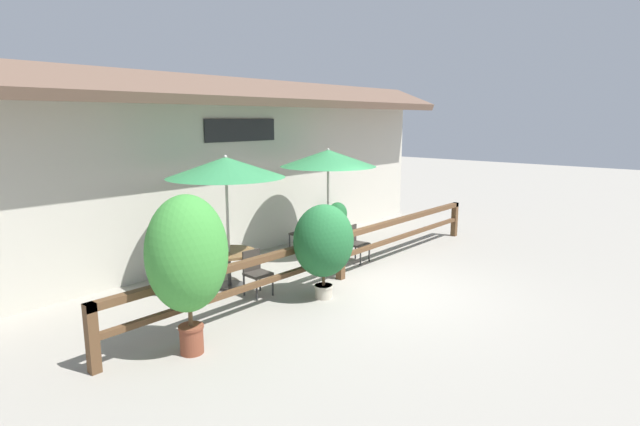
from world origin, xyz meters
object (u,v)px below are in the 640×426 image
(chair_middle_wallside, at_px, (302,232))
(dining_table_middle, at_px, (328,233))
(chair_near_wallside, at_px, (205,256))
(potted_plant_entrance_palm, at_px, (337,217))
(potted_plant_small_flowering, at_px, (324,242))
(patio_umbrella_near, at_px, (226,167))
(patio_umbrella_middle, at_px, (328,158))
(chair_middle_streetside, at_px, (356,242))
(chair_near_streetside, at_px, (256,271))
(potted_plant_corner_fern, at_px, (187,256))
(dining_table_near, at_px, (229,258))

(chair_middle_wallside, bearing_deg, dining_table_middle, 88.56)
(chair_near_wallside, xyz_separation_m, potted_plant_entrance_palm, (4.78, 0.36, 0.07))
(potted_plant_small_flowering, bearing_deg, patio_umbrella_near, 111.61)
(patio_umbrella_middle, relative_size, chair_middle_streetside, 3.06)
(chair_near_streetside, relative_size, potted_plant_corner_fern, 0.37)
(dining_table_near, xyz_separation_m, dining_table_middle, (2.98, -0.03, 0.00))
(dining_table_near, height_order, dining_table_middle, same)
(dining_table_near, distance_m, chair_middle_wallside, 3.04)
(chair_middle_streetside, relative_size, potted_plant_entrance_palm, 0.88)
(patio_umbrella_middle, height_order, chair_middle_wallside, patio_umbrella_middle)
(dining_table_near, height_order, chair_middle_streetside, chair_middle_streetside)
(chair_near_wallside, distance_m, patio_umbrella_middle, 3.62)
(dining_table_middle, distance_m, potted_plant_corner_fern, 5.54)
(chair_middle_streetside, bearing_deg, patio_umbrella_middle, 88.60)
(patio_umbrella_near, relative_size, potted_plant_small_flowering, 1.48)
(patio_umbrella_middle, bearing_deg, potted_plant_entrance_palm, 32.83)
(chair_middle_wallside, xyz_separation_m, potted_plant_corner_fern, (-5.12, -2.64, 0.95))
(chair_near_streetside, distance_m, chair_middle_wallside, 3.30)
(dining_table_near, bearing_deg, chair_near_streetside, -88.81)
(chair_near_streetside, xyz_separation_m, chair_middle_wallside, (2.92, 1.54, 0.00))
(dining_table_near, xyz_separation_m, patio_umbrella_middle, (2.98, -0.03, 1.78))
(dining_table_near, height_order, potted_plant_entrance_palm, potted_plant_entrance_palm)
(patio_umbrella_near, height_order, dining_table_middle, patio_umbrella_near)
(patio_umbrella_middle, bearing_deg, chair_near_streetside, -166.07)
(chair_near_wallside, xyz_separation_m, potted_plant_corner_fern, (-2.17, -2.63, 0.95))
(patio_umbrella_near, xyz_separation_m, potted_plant_small_flowering, (0.72, -1.83, -1.28))
(dining_table_near, relative_size, chair_near_streetside, 1.25)
(patio_umbrella_near, bearing_deg, chair_near_streetside, -88.81)
(dining_table_near, relative_size, potted_plant_entrance_palm, 1.10)
(dining_table_middle, xyz_separation_m, chair_middle_streetside, (0.04, -0.80, -0.10))
(patio_umbrella_near, bearing_deg, dining_table_near, 180.00)
(chair_near_streetside, distance_m, chair_near_wallside, 1.53)
(dining_table_middle, distance_m, chair_middle_streetside, 0.81)
(dining_table_middle, bearing_deg, chair_middle_wallside, 92.78)
(dining_table_near, bearing_deg, potted_plant_corner_fern, -139.48)
(chair_near_streetside, distance_m, potted_plant_entrance_palm, 5.12)
(chair_middle_wallside, height_order, potted_plant_entrance_palm, potted_plant_entrance_palm)
(dining_table_near, bearing_deg, chair_middle_streetside, -15.44)
(patio_umbrella_middle, xyz_separation_m, chair_middle_wallside, (-0.04, 0.80, -1.88))
(patio_umbrella_middle, height_order, dining_table_middle, patio_umbrella_middle)
(patio_umbrella_middle, distance_m, dining_table_middle, 1.78)
(dining_table_middle, height_order, chair_middle_streetside, chair_middle_streetside)
(patio_umbrella_near, distance_m, potted_plant_corner_fern, 3.01)
(dining_table_near, distance_m, potted_plant_corner_fern, 2.99)
(chair_near_streetside, height_order, chair_middle_wallside, same)
(chair_middle_streetside, xyz_separation_m, potted_plant_corner_fern, (-5.20, -1.03, 0.95))
(chair_middle_wallside, distance_m, potted_plant_corner_fern, 5.84)
(potted_plant_small_flowering, distance_m, potted_plant_entrance_palm, 5.04)
(chair_near_wallside, bearing_deg, dining_table_near, 94.66)
(chair_near_wallside, relative_size, potted_plant_small_flowering, 0.48)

